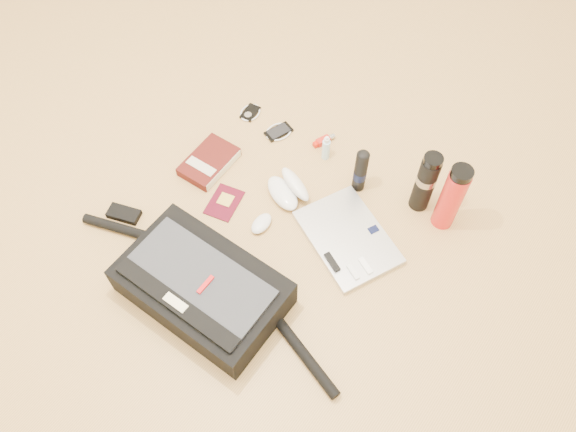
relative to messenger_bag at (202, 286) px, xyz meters
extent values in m
plane|color=tan|center=(0.05, 0.27, -0.07)|extent=(4.00, 4.00, 0.00)
cube|color=black|center=(0.00, 0.00, 0.00)|extent=(0.52, 0.33, 0.12)
cube|color=#2B2D32|center=(0.00, -0.01, 0.07)|extent=(0.46, 0.24, 0.01)
cube|color=black|center=(0.01, -0.11, 0.07)|extent=(0.45, 0.06, 0.02)
cube|color=beige|center=(0.01, -0.11, 0.07)|extent=(0.08, 0.03, 0.02)
cube|color=red|center=(0.04, -0.01, 0.07)|extent=(0.02, 0.07, 0.02)
cylinder|color=black|center=(-0.37, 0.02, -0.05)|extent=(0.31, 0.14, 0.03)
cylinder|color=black|center=(0.38, 0.03, -0.05)|extent=(0.31, 0.12, 0.03)
cube|color=black|center=(-0.43, 0.06, -0.05)|extent=(0.13, 0.09, 0.02)
cube|color=silver|center=(0.25, 0.45, -0.05)|extent=(0.42, 0.37, 0.02)
cube|color=black|center=(0.31, 0.53, -0.04)|extent=(0.04, 0.04, 0.00)
cube|color=white|center=(0.36, 0.39, -0.04)|extent=(0.07, 0.04, 0.01)
cube|color=white|center=(0.34, 0.35, -0.04)|extent=(0.06, 0.04, 0.01)
cube|color=black|center=(0.27, 0.34, -0.04)|extent=(0.08, 0.05, 0.01)
cube|color=#3F0E0B|center=(-0.34, 0.41, -0.05)|extent=(0.15, 0.22, 0.04)
cube|color=beige|center=(-0.27, 0.41, -0.05)|extent=(0.01, 0.20, 0.03)
cube|color=beige|center=(-0.34, 0.37, -0.03)|extent=(0.12, 0.04, 0.00)
cube|color=#440615|center=(-0.18, 0.31, -0.06)|extent=(0.13, 0.16, 0.01)
cube|color=#EDC656|center=(-0.19, 0.32, -0.06)|extent=(0.06, 0.06, 0.00)
ellipsoid|color=silver|center=(-0.02, 0.32, -0.05)|extent=(0.06, 0.10, 0.03)
ellipsoid|color=silver|center=(-0.03, 0.46, -0.04)|extent=(0.18, 0.14, 0.05)
ellipsoid|color=white|center=(-0.01, 0.51, -0.02)|extent=(0.18, 0.14, 0.09)
ellipsoid|color=black|center=(-0.06, 0.47, -0.04)|extent=(0.05, 0.04, 0.01)
ellipsoid|color=black|center=(0.00, 0.45, -0.04)|extent=(0.05, 0.04, 0.01)
cylinder|color=black|center=(-0.03, 0.46, -0.04)|extent=(0.03, 0.01, 0.01)
cube|color=black|center=(-0.38, 0.70, -0.06)|extent=(0.06, 0.09, 0.01)
cylinder|color=#B3B3B6|center=(-0.38, 0.69, -0.06)|extent=(0.03, 0.03, 0.00)
torus|color=silver|center=(-0.38, 0.70, -0.06)|extent=(0.09, 0.09, 0.01)
cube|color=black|center=(-0.23, 0.69, -0.06)|extent=(0.09, 0.12, 0.01)
cube|color=black|center=(-0.23, 0.69, -0.06)|extent=(0.07, 0.09, 0.00)
torus|color=silver|center=(-0.23, 0.69, -0.06)|extent=(0.11, 0.11, 0.01)
cube|color=#B11E13|center=(-0.06, 0.75, -0.05)|extent=(0.04, 0.06, 0.02)
cube|color=red|center=(-0.07, 0.72, -0.05)|extent=(0.02, 0.02, 0.02)
cylinder|color=#B7B7B9|center=(-0.05, 0.79, -0.05)|extent=(0.03, 0.04, 0.02)
cylinder|color=#ACDAF0|center=(-0.01, 0.70, -0.02)|extent=(0.04, 0.04, 0.09)
cylinder|color=silver|center=(-0.01, 0.70, 0.03)|extent=(0.02, 0.02, 0.02)
cylinder|color=silver|center=(-0.01, 0.70, 0.04)|extent=(0.01, 0.01, 0.01)
cylinder|color=black|center=(0.16, 0.66, 0.03)|extent=(0.05, 0.05, 0.19)
cylinder|color=black|center=(0.16, 0.66, 0.01)|extent=(0.05, 0.05, 0.04)
ellipsoid|color=black|center=(0.16, 0.66, 0.12)|extent=(0.05, 0.05, 0.02)
cylinder|color=black|center=(0.37, 0.73, 0.05)|extent=(0.07, 0.07, 0.24)
cylinder|color=#949497|center=(0.37, 0.73, 0.08)|extent=(0.07, 0.07, 0.03)
cylinder|color=black|center=(0.37, 0.73, 0.19)|extent=(0.06, 0.06, 0.02)
cylinder|color=red|center=(0.48, 0.72, 0.07)|extent=(0.09, 0.09, 0.26)
cylinder|color=black|center=(0.48, 0.72, 0.21)|extent=(0.09, 0.09, 0.03)
camera|label=1|loc=(0.67, -0.44, 1.61)|focal=35.00mm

